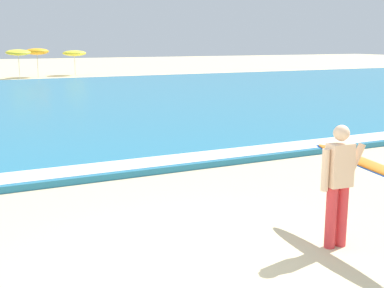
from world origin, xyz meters
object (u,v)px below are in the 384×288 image
at_px(beach_umbrella_4, 18,53).
at_px(beach_umbrella_5, 37,52).
at_px(surfer_with_board, 354,174).
at_px(beach_umbrella_6, 74,53).

bearing_deg(beach_umbrella_4, beach_umbrella_5, 40.80).
height_order(surfer_with_board, beach_umbrella_5, beach_umbrella_5).
relative_size(beach_umbrella_4, beach_umbrella_5, 0.99).
bearing_deg(surfer_with_board, beach_umbrella_5, 87.08).
bearing_deg(surfer_with_board, beach_umbrella_4, 89.56).
xyz_separation_m(surfer_with_board, beach_umbrella_4, (0.27, 35.09, 0.94)).
height_order(beach_umbrella_5, beach_umbrella_6, beach_umbrella_5).
distance_m(surfer_with_board, beach_umbrella_5, 36.52).
xyz_separation_m(beach_umbrella_5, beach_umbrella_6, (3.19, 0.96, -0.19)).
height_order(surfer_with_board, beach_umbrella_4, beach_umbrella_4).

